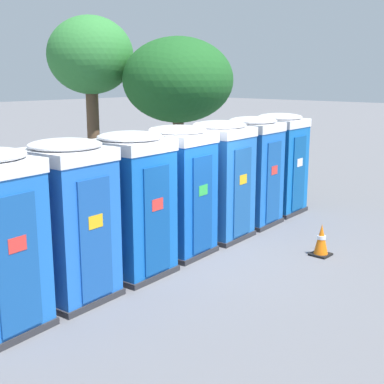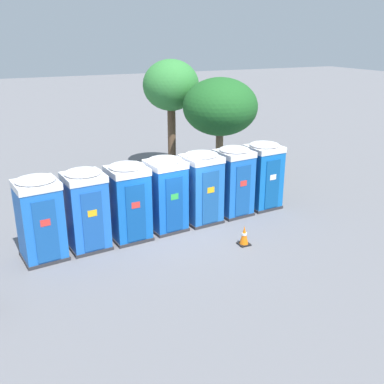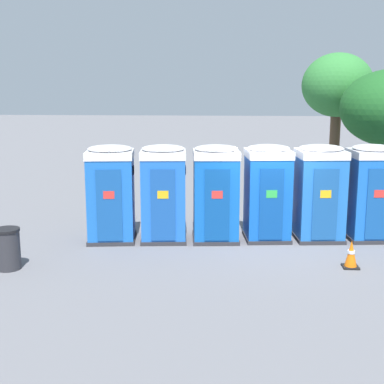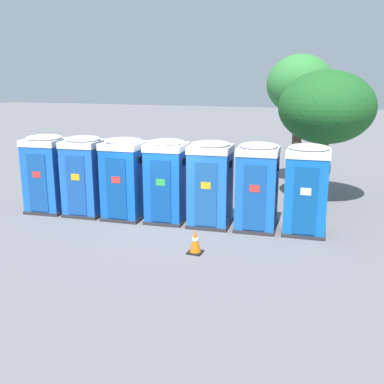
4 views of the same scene
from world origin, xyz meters
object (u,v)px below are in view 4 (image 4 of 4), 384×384
at_px(portapotty_5, 257,186).
at_px(portapotty_3, 167,180).
at_px(portapotty_4, 210,183).
at_px(portapotty_0, 47,173).
at_px(portapotty_6, 307,189).
at_px(street_tree_1, 300,86).
at_px(portapotty_1, 85,175).
at_px(portapotty_2, 124,178).
at_px(traffic_cone, 195,241).
at_px(street_tree_0, 326,108).

bearing_deg(portapotty_5, portapotty_3, -175.44).
bearing_deg(portapotty_5, portapotty_4, -174.37).
relative_size(portapotty_0, portapotty_6, 1.00).
relative_size(portapotty_0, portapotty_4, 1.00).
bearing_deg(street_tree_1, portapotty_1, -130.19).
height_order(portapotty_2, portapotty_6, same).
distance_m(portapotty_2, portapotty_3, 1.38).
relative_size(portapotty_2, traffic_cone, 3.97).
height_order(street_tree_0, traffic_cone, street_tree_0).
bearing_deg(portapotty_1, street_tree_0, 31.54).
xyz_separation_m(portapotty_3, street_tree_0, (4.21, 3.99, 2.03)).
height_order(portapotty_1, portapotty_4, same).
bearing_deg(portapotty_6, street_tree_0, 88.43).
distance_m(street_tree_0, traffic_cone, 7.31).
height_order(street_tree_0, street_tree_1, street_tree_1).
height_order(portapotty_3, traffic_cone, portapotty_3).
bearing_deg(street_tree_0, street_tree_1, 117.23).
bearing_deg(portapotty_2, portapotty_6, 5.66).
bearing_deg(portapotty_0, portapotty_5, 5.15).
relative_size(portapotty_0, street_tree_1, 0.49).
relative_size(portapotty_1, portapotty_4, 1.00).
relative_size(portapotty_0, portapotty_1, 1.00).
bearing_deg(portapotty_4, street_tree_0, 54.07).
relative_size(portapotty_4, street_tree_1, 0.49).
xyz_separation_m(portapotty_4, street_tree_1, (1.57, 6.37, 2.71)).
bearing_deg(portapotty_4, portapotty_6, 5.89).
bearing_deg(portapotty_6, portapotty_2, -174.34).
relative_size(portapotty_2, street_tree_0, 0.55).
distance_m(portapotty_1, portapotty_3, 2.75).
distance_m(portapotty_1, portapotty_2, 1.37).
xyz_separation_m(portapotty_2, traffic_cone, (3.11, -2.02, -0.97)).
xyz_separation_m(portapotty_2, street_tree_1, (4.30, 6.63, 2.71)).
bearing_deg(portapotty_1, portapotty_2, 3.77).
relative_size(portapotty_6, street_tree_1, 0.49).
distance_m(portapotty_2, portapotty_5, 4.12).
bearing_deg(portapotty_6, portapotty_1, -174.72).
distance_m(portapotty_2, portapotty_4, 2.75).
distance_m(portapotty_3, portapotty_6, 4.12).
height_order(portapotty_1, portapotty_6, same).
distance_m(portapotty_5, street_tree_0, 4.53).
distance_m(street_tree_0, street_tree_1, 2.85).
bearing_deg(street_tree_1, portapotty_3, -114.50).
bearing_deg(portapotty_2, portapotty_3, 7.39).
xyz_separation_m(street_tree_1, traffic_cone, (-1.19, -8.65, -3.68)).
height_order(portapotty_5, street_tree_0, street_tree_0).
distance_m(portapotty_4, street_tree_1, 7.10).
distance_m(portapotty_1, traffic_cone, 4.98).
relative_size(portapotty_0, portapotty_5, 1.00).
bearing_deg(portapotty_0, street_tree_1, 44.20).
bearing_deg(street_tree_1, street_tree_0, -62.77).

